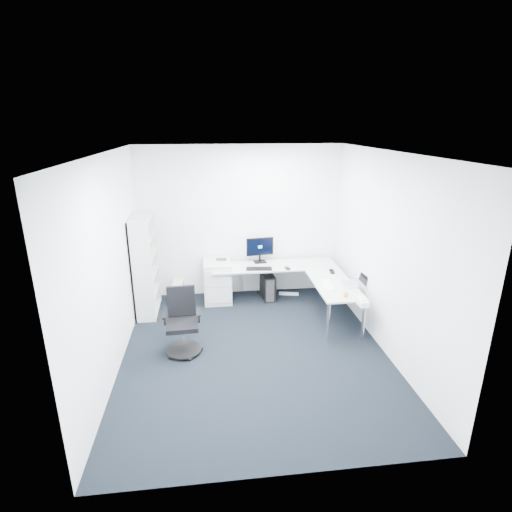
{
  "coord_description": "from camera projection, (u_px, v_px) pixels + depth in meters",
  "views": [
    {
      "loc": [
        -0.57,
        -4.85,
        3.04
      ],
      "look_at": [
        0.15,
        1.05,
        1.05
      ],
      "focal_mm": 28.0,
      "sensor_mm": 36.0,
      "label": 1
    }
  ],
  "objects": [
    {
      "name": "ceiling",
      "position": [
        254.0,
        153.0,
        4.74
      ],
      "size": [
        4.2,
        4.2,
        0.0
      ],
      "primitive_type": "plane",
      "color": "white"
    },
    {
      "name": "task_chair",
      "position": [
        182.0,
        323.0,
        5.41
      ],
      "size": [
        0.54,
        0.54,
        0.91
      ],
      "primitive_type": null,
      "rotation": [
        0.0,
        0.0,
        0.05
      ],
      "color": "black",
      "rests_on": "ground"
    },
    {
      "name": "wall_front",
      "position": [
        285.0,
        345.0,
        3.19
      ],
      "size": [
        3.6,
        0.02,
        2.7
      ],
      "primitive_type": "cube",
      "color": "white",
      "rests_on": "ground"
    },
    {
      "name": "monitor",
      "position": [
        260.0,
        250.0,
        7.13
      ],
      "size": [
        0.51,
        0.22,
        0.47
      ],
      "primitive_type": null,
      "rotation": [
        0.0,
        0.0,
        0.12
      ],
      "color": "black",
      "rests_on": "l_desk"
    },
    {
      "name": "bookshelf",
      "position": [
        145.0,
        266.0,
        6.51
      ],
      "size": [
        0.32,
        0.82,
        1.64
      ],
      "primitive_type": null,
      "color": "silver",
      "rests_on": "ground"
    },
    {
      "name": "beige_pc_tower",
      "position": [
        179.0,
        291.0,
        7.11
      ],
      "size": [
        0.2,
        0.4,
        0.37
      ],
      "primitive_type": "cube",
      "rotation": [
        0.0,
        0.0,
        -0.06
      ],
      "color": "#BDB1A0",
      "rests_on": "ground"
    },
    {
      "name": "mouse",
      "position": [
        287.0,
        268.0,
        6.86
      ],
      "size": [
        0.09,
        0.11,
        0.03
      ],
      "primitive_type": "cube",
      "rotation": [
        0.0,
        0.0,
        0.3
      ],
      "color": "black",
      "rests_on": "l_desk"
    },
    {
      "name": "tissue_box",
      "position": [
        362.0,
        302.0,
        5.51
      ],
      "size": [
        0.12,
        0.23,
        0.08
      ],
      "primitive_type": "cube",
      "rotation": [
        0.0,
        0.0,
        0.03
      ],
      "color": "white",
      "rests_on": "l_desk"
    },
    {
      "name": "power_strip",
      "position": [
        289.0,
        294.0,
        7.42
      ],
      "size": [
        0.37,
        0.14,
        0.04
      ],
      "primitive_type": "cube",
      "rotation": [
        0.0,
        0.0,
        -0.23
      ],
      "color": "white",
      "rests_on": "ground"
    },
    {
      "name": "headphones",
      "position": [
        332.0,
        271.0,
        6.72
      ],
      "size": [
        0.14,
        0.2,
        0.05
      ],
      "primitive_type": null,
      "rotation": [
        0.0,
        0.0,
        -0.14
      ],
      "color": "black",
      "rests_on": "l_desk"
    },
    {
      "name": "white_keyboard",
      "position": [
        327.0,
        285.0,
        6.18
      ],
      "size": [
        0.19,
        0.47,
        0.02
      ],
      "primitive_type": "cube",
      "rotation": [
        0.0,
        0.0,
        -0.12
      ],
      "color": "white",
      "rests_on": "l_desk"
    },
    {
      "name": "drawer_pedestal",
      "position": [
        218.0,
        281.0,
        7.09
      ],
      "size": [
        0.48,
        0.6,
        0.73
      ],
      "primitive_type": "cube",
      "color": "#B3B6B6",
      "rests_on": "ground"
    },
    {
      "name": "laptop",
      "position": [
        352.0,
        277.0,
        6.18
      ],
      "size": [
        0.34,
        0.33,
        0.24
      ],
      "primitive_type": null,
      "rotation": [
        0.0,
        0.0,
        -0.01
      ],
      "color": "#B8BABF",
      "rests_on": "l_desk"
    },
    {
      "name": "orange_fruit",
      "position": [
        346.0,
        294.0,
        5.77
      ],
      "size": [
        0.07,
        0.07,
        0.07
      ],
      "primitive_type": "sphere",
      "color": "orange",
      "rests_on": "l_desk"
    },
    {
      "name": "ground",
      "position": [
        254.0,
        351.0,
        5.59
      ],
      "size": [
        4.2,
        4.2,
        0.0
      ],
      "primitive_type": "plane",
      "color": "black"
    },
    {
      "name": "wall_right",
      "position": [
        387.0,
        255.0,
        5.37
      ],
      "size": [
        0.02,
        4.2,
        2.7
      ],
      "primitive_type": "cube",
      "color": "white",
      "rests_on": "ground"
    },
    {
      "name": "wall_left",
      "position": [
        111.0,
        266.0,
        4.96
      ],
      "size": [
        0.02,
        4.2,
        2.7
      ],
      "primitive_type": "cube",
      "color": "white",
      "rests_on": "ground"
    },
    {
      "name": "l_desk",
      "position": [
        277.0,
        289.0,
        6.87
      ],
      "size": [
        2.21,
        1.24,
        0.64
      ],
      "primitive_type": null,
      "color": "#B3B6B6",
      "rests_on": "ground"
    },
    {
      "name": "wall_back",
      "position": [
        241.0,
        222.0,
        7.14
      ],
      "size": [
        3.6,
        0.02,
        2.7
      ],
      "primitive_type": "cube",
      "color": "white",
      "rests_on": "ground"
    },
    {
      "name": "black_pc_tower",
      "position": [
        268.0,
        286.0,
        7.23
      ],
      "size": [
        0.25,
        0.48,
        0.46
      ],
      "primitive_type": "cube",
      "rotation": [
        0.0,
        0.0,
        0.09
      ],
      "color": "black",
      "rests_on": "ground"
    },
    {
      "name": "desk_phone",
      "position": [
        222.0,
        261.0,
        7.08
      ],
      "size": [
        0.2,
        0.2,
        0.13
      ],
      "primitive_type": null,
      "rotation": [
        0.0,
        0.0,
        -0.11
      ],
      "color": "#2B2B2D",
      "rests_on": "l_desk"
    },
    {
      "name": "black_keyboard",
      "position": [
        259.0,
        269.0,
        6.86
      ],
      "size": [
        0.46,
        0.2,
        0.02
      ],
      "primitive_type": "cube",
      "rotation": [
        0.0,
        0.0,
        -0.1
      ],
      "color": "black",
      "rests_on": "l_desk"
    }
  ]
}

